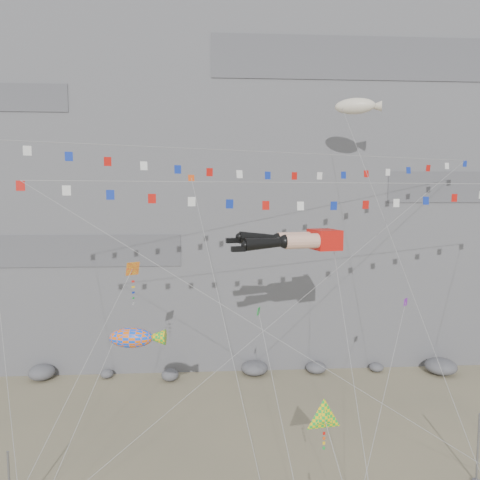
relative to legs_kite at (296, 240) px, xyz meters
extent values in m
cube|color=slate|center=(-1.72, 26.59, 10.88)|extent=(80.00, 28.00, 50.00)
cylinder|color=gray|center=(10.00, -6.19, -11.96)|extent=(0.12, 0.12, 4.33)
cube|color=red|center=(2.12, 0.45, 0.01)|extent=(2.16, 2.66, 1.39)
cylinder|color=#E0A68C|center=(0.27, -0.65, 0.01)|extent=(2.52, 1.49, 1.03)
sphere|color=black|center=(-0.89, -0.89, 0.01)|extent=(0.94, 0.94, 0.94)
cone|color=black|center=(-2.25, -1.17, -0.07)|extent=(2.93, 1.42, 0.96)
cube|color=black|center=(-4.09, -1.56, -0.39)|extent=(0.98, 0.59, 0.34)
cylinder|color=#E0A68C|center=(-0.02, 0.72, 0.01)|extent=(2.52, 1.49, 1.03)
sphere|color=black|center=(-1.17, 0.48, 0.01)|extent=(0.94, 0.94, 0.94)
cone|color=black|center=(-2.54, 0.19, 0.14)|extent=(2.95, 1.42, 1.03)
cube|color=black|center=(-4.37, -0.19, 0.04)|extent=(0.98, 0.59, 0.34)
cylinder|color=gray|center=(1.80, -6.76, -7.03)|extent=(0.03, 0.03, 20.17)
cylinder|color=gray|center=(-8.11, -3.38, -3.94)|extent=(0.03, 0.03, 27.47)
cylinder|color=gray|center=(6.66, -4.87, -5.08)|extent=(0.03, 0.03, 21.92)
cylinder|color=gray|center=(-13.79, -5.57, -7.89)|extent=(0.03, 0.03, 16.40)
cylinder|color=gray|center=(-12.84, -7.31, -9.69)|extent=(0.03, 0.03, 11.40)
cylinder|color=gray|center=(8.14, 0.01, -1.79)|extent=(0.03, 0.03, 28.82)
cylinder|color=gray|center=(-5.01, -4.53, -4.87)|extent=(0.03, 0.03, 22.85)
cylinder|color=gray|center=(3.82, -6.66, -9.08)|extent=(0.03, 0.03, 15.79)
cylinder|color=gray|center=(-2.14, -8.17, -9.06)|extent=(0.03, 0.03, 13.71)
camera|label=1|loc=(-5.92, -31.80, 3.16)|focal=35.00mm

